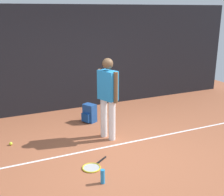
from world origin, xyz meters
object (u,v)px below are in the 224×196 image
object	(u,v)px
tennis_player	(108,94)
tennis_racket	(92,167)
water_bottle	(103,176)
tennis_ball_near_player	(11,144)
backpack	(89,114)

from	to	relation	value
tennis_player	tennis_racket	bearing A→B (deg)	-57.37
tennis_racket	water_bottle	world-z (taller)	water_bottle
tennis_player	tennis_racket	size ratio (longest dim) A/B	2.80
tennis_player	water_bottle	world-z (taller)	tennis_player
tennis_player	tennis_racket	xyz separation A→B (m)	(-0.74, -1.01, -0.95)
tennis_player	tennis_ball_near_player	distance (m)	2.19
backpack	tennis_ball_near_player	xyz separation A→B (m)	(-1.88, -0.55, -0.18)
tennis_ball_near_player	tennis_player	bearing A→B (deg)	-14.00
tennis_ball_near_player	water_bottle	size ratio (longest dim) A/B	0.28
tennis_player	tennis_ball_near_player	bearing A→B (deg)	-125.31
tennis_racket	backpack	world-z (taller)	backpack
tennis_ball_near_player	water_bottle	bearing A→B (deg)	-59.73
tennis_player	tennis_racket	world-z (taller)	tennis_player
water_bottle	tennis_player	bearing A→B (deg)	63.58
tennis_player	water_bottle	xyz separation A→B (m)	(-0.76, -1.52, -0.85)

